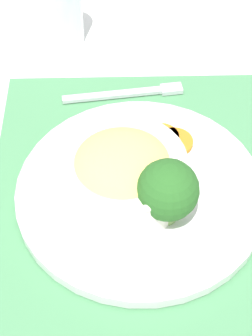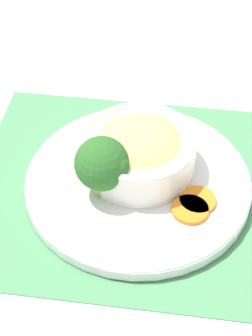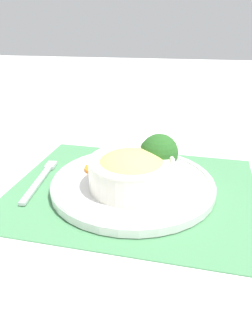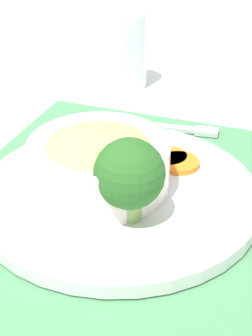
# 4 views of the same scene
# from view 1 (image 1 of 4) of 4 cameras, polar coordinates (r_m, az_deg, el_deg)

# --- Properties ---
(ground_plane) EXTENTS (4.00, 4.00, 0.00)m
(ground_plane) POSITION_cam_1_polar(r_m,az_deg,el_deg) (0.73, 1.44, -3.00)
(ground_plane) COLOR white
(placemat) EXTENTS (0.50, 0.42, 0.00)m
(placemat) POSITION_cam_1_polar(r_m,az_deg,el_deg) (0.73, 1.45, -2.90)
(placemat) COLOR #4C8C59
(placemat) RESTS_ON ground_plane
(plate) EXTENTS (0.32, 0.32, 0.02)m
(plate) POSITION_cam_1_polar(r_m,az_deg,el_deg) (0.72, 1.47, -2.26)
(plate) COLOR white
(plate) RESTS_ON placemat
(bowl) EXTENTS (0.16, 0.16, 0.07)m
(bowl) POSITION_cam_1_polar(r_m,az_deg,el_deg) (0.69, -0.43, -0.10)
(bowl) COLOR silver
(bowl) RESTS_ON plate
(broccoli_floret) EXTENTS (0.07, 0.07, 0.09)m
(broccoli_floret) POSITION_cam_1_polar(r_m,az_deg,el_deg) (0.65, 4.28, -2.25)
(broccoli_floret) COLOR #84AD5B
(broccoli_floret) RESTS_ON plate
(carrot_slice_near) EXTENTS (0.05, 0.05, 0.01)m
(carrot_slice_near) POSITION_cam_1_polar(r_m,az_deg,el_deg) (0.76, 4.97, 2.65)
(carrot_slice_near) COLOR orange
(carrot_slice_near) RESTS_ON plate
(carrot_slice_middle) EXTENTS (0.05, 0.05, 0.01)m
(carrot_slice_middle) POSITION_cam_1_polar(r_m,az_deg,el_deg) (0.77, 3.57, 3.13)
(carrot_slice_middle) COLOR orange
(carrot_slice_middle) RESTS_ON plate
(water_glass) EXTENTS (0.07, 0.07, 0.13)m
(water_glass) POSITION_cam_1_polar(r_m,az_deg,el_deg) (0.94, -6.74, 15.53)
(water_glass) COLOR silver
(water_glass) RESTS_ON ground_plane
(fork) EXTENTS (0.03, 0.18, 0.01)m
(fork) POSITION_cam_1_polar(r_m,az_deg,el_deg) (0.86, 0.92, 7.67)
(fork) COLOR silver
(fork) RESTS_ON placemat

